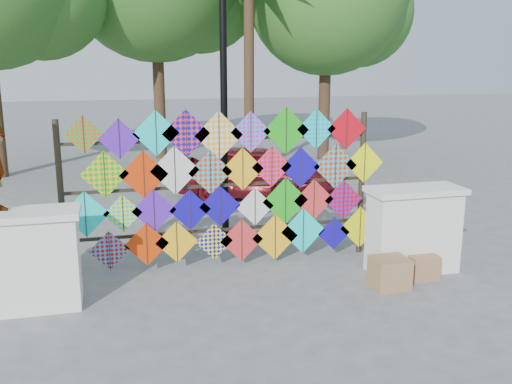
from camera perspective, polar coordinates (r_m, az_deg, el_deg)
The scene contains 8 objects.
ground at distance 8.23m, azimuth -2.33°, elevation -9.02°, with size 80.00×80.00×0.00m, color gray.
parapet_left at distance 7.74m, azimuth -22.10°, elevation -6.32°, with size 1.40×0.65×1.28m.
parapet_right at distance 8.78m, azimuth 15.46°, elevation -3.59°, with size 1.40×0.65×1.28m.
kite_rack at distance 8.57m, azimuth -2.63°, elevation 0.47°, with size 4.96×0.24×2.42m.
sedan at distance 13.00m, azimuth 0.11°, elevation 2.05°, with size 1.45×3.60×1.22m, color maroon.
lamppost at distance 9.66m, azimuth -3.25°, elevation 10.65°, with size 0.28×0.28×4.46m.
cardboard_box_near at distance 8.18m, azimuth 13.22°, elevation -7.88°, with size 0.49×0.43×0.43m, color #8E6545.
cardboard_box_far at distance 8.67m, azimuth 16.16°, elevation -7.12°, with size 0.42×0.39×0.36m, color #8E6545.
Camera 1 is at (-1.58, -7.46, 3.09)m, focal length 40.00 mm.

